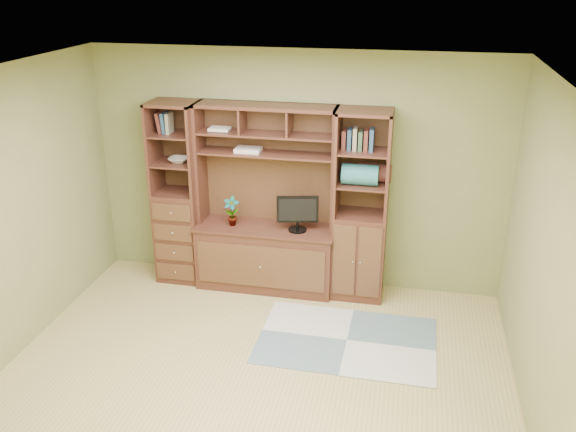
% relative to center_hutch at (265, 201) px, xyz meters
% --- Properties ---
extents(room, '(4.60, 4.10, 2.64)m').
position_rel_center_hutch_xyz_m(room, '(0.29, -1.73, 0.28)').
color(room, tan).
rests_on(room, ground).
extents(center_hutch, '(1.54, 0.53, 2.05)m').
position_rel_center_hutch_xyz_m(center_hutch, '(0.00, 0.00, 0.00)').
color(center_hutch, '#482419').
rests_on(center_hutch, ground).
extents(left_tower, '(0.50, 0.45, 2.05)m').
position_rel_center_hutch_xyz_m(left_tower, '(-1.00, 0.04, 0.00)').
color(left_tower, '#482419').
rests_on(left_tower, ground).
extents(right_tower, '(0.55, 0.45, 2.05)m').
position_rel_center_hutch_xyz_m(right_tower, '(1.02, 0.04, 0.00)').
color(right_tower, '#482419').
rests_on(right_tower, ground).
extents(rug, '(1.71, 1.15, 0.01)m').
position_rel_center_hutch_xyz_m(rug, '(1.02, -0.91, -1.02)').
color(rug, '#949A99').
rests_on(rug, ground).
extents(monitor, '(0.48, 0.29, 0.54)m').
position_rel_center_hutch_xyz_m(monitor, '(0.36, -0.03, -0.02)').
color(monitor, black).
rests_on(monitor, center_hutch).
extents(orchid, '(0.17, 0.12, 0.33)m').
position_rel_center_hutch_xyz_m(orchid, '(-0.37, -0.03, -0.13)').
color(orchid, '#B5573D').
rests_on(orchid, center_hutch).
extents(magazines, '(0.27, 0.20, 0.04)m').
position_rel_center_hutch_xyz_m(magazines, '(-0.19, 0.09, 0.54)').
color(magazines, beige).
rests_on(magazines, center_hutch).
extents(bowl, '(0.22, 0.22, 0.05)m').
position_rel_center_hutch_xyz_m(bowl, '(-0.96, 0.04, 0.39)').
color(bowl, beige).
rests_on(bowl, left_tower).
extents(blanket_teal, '(0.37, 0.21, 0.21)m').
position_rel_center_hutch_xyz_m(blanket_teal, '(1.00, -0.01, 0.37)').
color(blanket_teal, '#2A6D6F').
rests_on(blanket_teal, right_tower).
extents(blanket_red, '(0.34, 0.19, 0.19)m').
position_rel_center_hutch_xyz_m(blanket_red, '(1.14, 0.12, 0.36)').
color(blanket_red, brown).
rests_on(blanket_red, right_tower).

